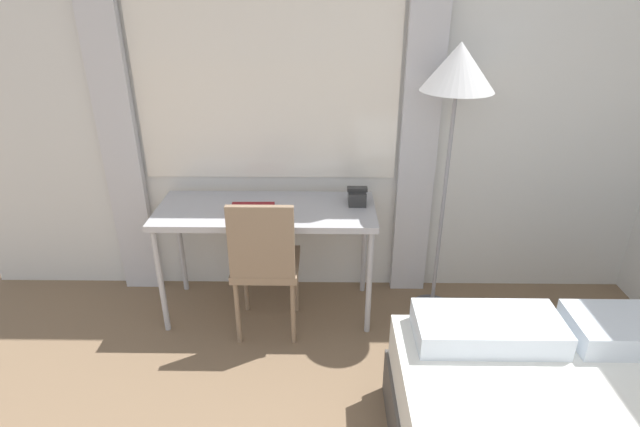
# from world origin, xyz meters

# --- Properties ---
(wall_back_with_window) EXTENTS (5.14, 0.13, 2.70)m
(wall_back_with_window) POSITION_xyz_m (-0.06, 3.38, 1.35)
(wall_back_with_window) COLOR silver
(wall_back_with_window) RESTS_ON ground_plane
(desk) EXTENTS (1.38, 0.55, 0.77)m
(desk) POSITION_xyz_m (-0.49, 3.03, 0.70)
(desk) COLOR #B2B2B7
(desk) RESTS_ON ground_plane
(desk_chair) EXTENTS (0.40, 0.40, 0.94)m
(desk_chair) POSITION_xyz_m (-0.48, 2.78, 0.54)
(desk_chair) COLOR #8C7259
(desk_chair) RESTS_ON ground_plane
(standing_lamp) EXTENTS (0.42, 0.42, 1.76)m
(standing_lamp) POSITION_xyz_m (0.62, 3.03, 1.54)
(standing_lamp) COLOR #4C4C51
(standing_lamp) RESTS_ON ground_plane
(telephone) EXTENTS (0.13, 0.15, 0.11)m
(telephone) POSITION_xyz_m (0.09, 3.11, 0.81)
(telephone) COLOR #2D2D2D
(telephone) RESTS_ON desk
(book) EXTENTS (0.27, 0.19, 0.02)m
(book) POSITION_xyz_m (-0.57, 2.98, 0.78)
(book) COLOR maroon
(book) RESTS_ON desk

